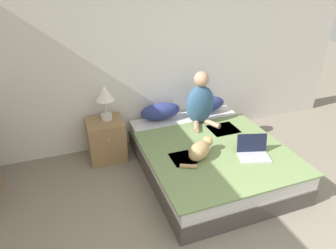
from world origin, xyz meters
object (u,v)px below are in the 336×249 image
Objects in this scene: cat_tabby at (200,150)px; pillow_near at (160,111)px; bed at (209,157)px; person_sitting at (200,102)px; pillow_far at (206,104)px; nightstand at (106,139)px; laptop_open at (253,152)px; table_lamp at (104,96)px.

pillow_near is at bearing 60.81° from cat_tabby.
bed is 2.70× the size of person_sitting.
pillow_far is 1.25m from cat_tabby.
laptop_open is at bearing -38.45° from nightstand.
nightstand is at bearing 158.19° from laptop_open.
bed is 0.46m from cat_tabby.
table_lamp is (-1.25, 0.25, 0.17)m from person_sitting.
nightstand is at bearing 146.52° from bed.
nightstand is at bearing -176.99° from pillow_far.
bed is 4.87× the size of laptop_open.
cat_tabby is at bearing -50.09° from table_lamp.
nightstand is at bearing 97.59° from cat_tabby.
pillow_far is at bearing 105.23° from laptop_open.
laptop_open is (-0.03, -1.28, -0.07)m from pillow_far.
pillow_near is 1.16× the size of cat_tabby.
cat_tabby is 1.06× the size of table_lamp.
table_lamp reaches higher than nightstand.
pillow_far is 1.28m from laptop_open.
bed is 4.22× the size of table_lamp.
pillow_far is 1.42× the size of laptop_open.
person_sitting reaches higher than bed.
cat_tabby is (-0.26, -0.23, 0.31)m from bed.
laptop_open reaches higher than nightstand.
bed is 3.43× the size of pillow_far.
pillow_far is 0.43m from person_sitting.
cat_tabby is at bearing -47.65° from nightstand.
person_sitting is at bearing -9.31° from nightstand.
person_sitting is 1.29m from table_lamp.
table_lamp is at bearing 95.15° from cat_tabby.
laptop_open is 0.73× the size of nightstand.
pillow_far is at bearing 1.64° from table_lamp.
pillow_near is 0.73m from pillow_far.
person_sitting is at bearing -11.32° from table_lamp.
cat_tabby is 1.23× the size of laptop_open.
person_sitting is at bearing 118.95° from laptop_open.
table_lamp reaches higher than pillow_far.
cat_tabby is 0.90× the size of nightstand.
pillow_near is 1.42× the size of laptop_open.
pillow_far is 0.79× the size of person_sitting.
pillow_near reaches higher than nightstand.
laptop_open is at bearing -51.62° from bed.
pillow_far reaches higher than nightstand.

